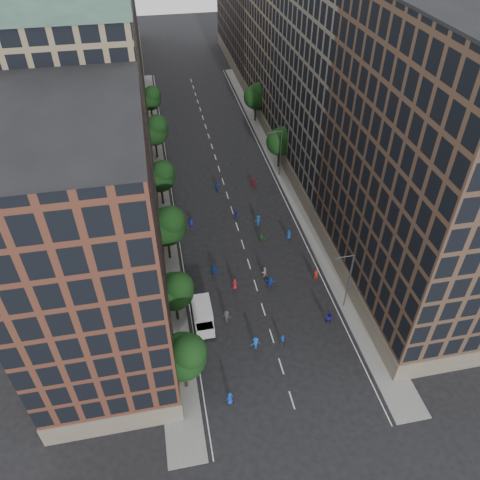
{
  "coord_description": "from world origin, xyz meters",
  "views": [
    {
      "loc": [
        -11.13,
        -26.44,
        46.59
      ],
      "look_at": [
        -0.69,
        25.74,
        2.0
      ],
      "focal_mm": 35.0,
      "sensor_mm": 36.0,
      "label": 1
    }
  ],
  "objects_px": {
    "skater_1": "(282,340)",
    "streetlamp_far": "(279,151)",
    "streetlamp_near": "(348,278)",
    "skater_0": "(230,398)",
    "cargo_van": "(203,316)",
    "skater_2": "(328,317)"
  },
  "relations": [
    {
      "from": "skater_1",
      "to": "streetlamp_far",
      "type": "bearing_deg",
      "value": -98.95
    },
    {
      "from": "streetlamp_near",
      "to": "streetlamp_far",
      "type": "distance_m",
      "value": 33.0
    },
    {
      "from": "streetlamp_near",
      "to": "streetlamp_far",
      "type": "relative_size",
      "value": 1.0
    },
    {
      "from": "streetlamp_near",
      "to": "skater_0",
      "type": "bearing_deg",
      "value": -147.28
    },
    {
      "from": "cargo_van",
      "to": "skater_2",
      "type": "xyz_separation_m",
      "value": [
        15.62,
        -2.89,
        -0.57
      ]
    },
    {
      "from": "cargo_van",
      "to": "skater_1",
      "type": "relative_size",
      "value": 3.45
    },
    {
      "from": "skater_0",
      "to": "skater_1",
      "type": "height_order",
      "value": "skater_0"
    },
    {
      "from": "cargo_van",
      "to": "skater_0",
      "type": "bearing_deg",
      "value": -83.52
    },
    {
      "from": "skater_2",
      "to": "streetlamp_near",
      "type": "bearing_deg",
      "value": -139.28
    },
    {
      "from": "streetlamp_far",
      "to": "skater_1",
      "type": "xyz_separation_m",
      "value": [
        -9.42,
        -37.39,
        -4.39
      ]
    },
    {
      "from": "streetlamp_near",
      "to": "skater_2",
      "type": "xyz_separation_m",
      "value": [
        -2.85,
        -2.23,
        -4.23
      ]
    },
    {
      "from": "skater_1",
      "to": "streetlamp_near",
      "type": "bearing_deg",
      "value": -149.8
    },
    {
      "from": "streetlamp_near",
      "to": "skater_0",
      "type": "distance_m",
      "value": 20.79
    },
    {
      "from": "streetlamp_near",
      "to": "cargo_van",
      "type": "distance_m",
      "value": 18.83
    },
    {
      "from": "streetlamp_far",
      "to": "cargo_van",
      "type": "xyz_separation_m",
      "value": [
        -18.46,
        -32.35,
        -3.66
      ]
    },
    {
      "from": "streetlamp_far",
      "to": "skater_0",
      "type": "bearing_deg",
      "value": -111.26
    },
    {
      "from": "skater_0",
      "to": "skater_2",
      "type": "distance_m",
      "value": 16.75
    },
    {
      "from": "streetlamp_far",
      "to": "skater_0",
      "type": "distance_m",
      "value": 47.41
    },
    {
      "from": "streetlamp_far",
      "to": "skater_2",
      "type": "relative_size",
      "value": 4.81
    },
    {
      "from": "skater_1",
      "to": "skater_2",
      "type": "relative_size",
      "value": 0.83
    },
    {
      "from": "skater_2",
      "to": "skater_0",
      "type": "bearing_deg",
      "value": 34.17
    },
    {
      "from": "skater_0",
      "to": "skater_1",
      "type": "distance_m",
      "value": 10.15
    }
  ]
}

